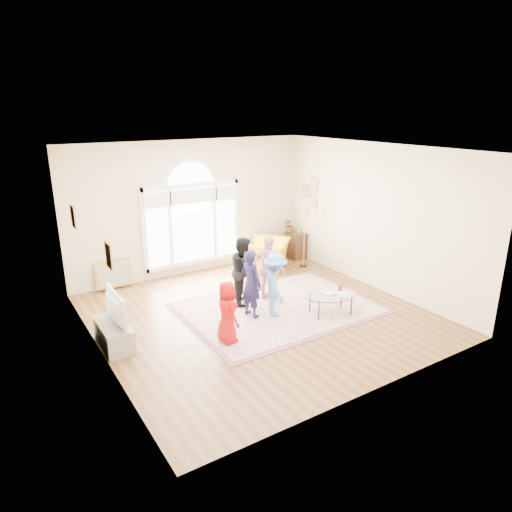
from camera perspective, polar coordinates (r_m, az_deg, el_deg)
ground at (r=9.07m, az=0.36°, el=-7.37°), size 6.00×6.00×0.00m
room_shell at (r=10.93m, az=-7.66°, el=5.64°), size 6.00×6.00×6.00m
area_rug at (r=9.33m, az=2.90°, el=-6.54°), size 3.60×2.60×0.02m
rug_border at (r=9.34m, az=2.90°, el=-6.56°), size 3.80×2.80×0.01m
tv_console at (r=8.25m, az=-17.35°, el=-9.37°), size 0.45×1.00×0.42m
television at (r=8.04m, az=-17.62°, el=-6.25°), size 0.16×0.97×0.56m
coffee_table at (r=9.06m, az=9.35°, el=-4.87°), size 1.24×0.95×0.54m
armchair at (r=11.50m, az=1.49°, el=0.20°), size 1.48×1.47×0.72m
side_cabinet at (r=12.34m, az=5.01°, el=1.34°), size 0.40×0.50×0.70m
floor_lamp at (r=11.43m, az=6.14°, el=4.78°), size 0.32×0.32×1.51m
plant_pedestal at (r=12.44m, az=4.19°, el=1.50°), size 0.20×0.20×0.70m
potted_plant at (r=12.29m, az=4.25°, el=3.91°), size 0.43×0.41×0.38m
leaning_picture at (r=10.80m, az=-17.25°, el=-3.90°), size 0.80×0.14×0.62m
child_red at (r=7.85m, az=-3.63°, el=-7.01°), size 0.35×0.54×1.10m
child_navy at (r=8.73m, az=-0.61°, el=-3.47°), size 0.41×0.54×1.34m
child_black at (r=9.32m, az=-1.53°, el=-1.82°), size 0.76×0.84×1.40m
child_pink at (r=9.48m, az=1.62°, el=-1.57°), size 0.59×0.87×1.38m
child_blue at (r=8.79m, az=2.42°, el=-3.62°), size 0.71×0.92×1.26m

